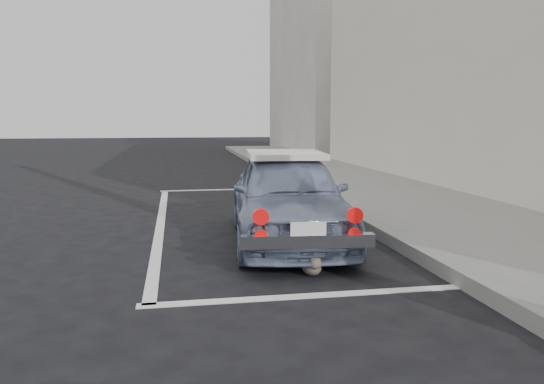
{
  "coord_description": "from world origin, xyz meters",
  "views": [
    {
      "loc": [
        -0.65,
        -4.73,
        1.5
      ],
      "look_at": [
        0.32,
        0.62,
        0.75
      ],
      "focal_mm": 35.0,
      "sensor_mm": 36.0,
      "label": 1
    }
  ],
  "objects": [
    {
      "name": "sidewalk",
      "position": [
        3.2,
        2.0,
        0.07
      ],
      "size": [
        2.8,
        40.0,
        0.15
      ],
      "primitive_type": "cube",
      "color": "slate",
      "rests_on": "ground"
    },
    {
      "name": "pline_rear",
      "position": [
        0.5,
        -0.5,
        0.0
      ],
      "size": [
        3.0,
        0.12,
        0.01
      ],
      "primitive_type": "cube",
      "color": "silver",
      "rests_on": "ground"
    },
    {
      "name": "ground",
      "position": [
        0.0,
        0.0,
        0.0
      ],
      "size": [
        80.0,
        80.0,
        0.0
      ],
      "primitive_type": "plane",
      "color": "black",
      "rests_on": "ground"
    },
    {
      "name": "retro_coupe",
      "position": [
        0.67,
        1.52,
        0.57
      ],
      "size": [
        1.61,
        3.39,
        1.12
      ],
      "rotation": [
        0.0,
        0.0,
        -0.09
      ],
      "color": "#7989A6",
      "rests_on": "ground"
    },
    {
      "name": "pline_front",
      "position": [
        0.5,
        6.5,
        0.0
      ],
      "size": [
        3.0,
        0.12,
        0.01
      ],
      "primitive_type": "cube",
      "color": "silver",
      "rests_on": "ground"
    },
    {
      "name": "building_far",
      "position": [
        6.35,
        20.0,
        4.0
      ],
      "size": [
        3.5,
        10.0,
        8.0
      ],
      "primitive_type": "cube",
      "color": "#B2ACA1",
      "rests_on": "ground"
    },
    {
      "name": "cat",
      "position": [
        0.61,
        0.09,
        0.1
      ],
      "size": [
        0.2,
        0.42,
        0.23
      ],
      "rotation": [
        0.0,
        0.0,
        0.04
      ],
      "color": "#645A4C",
      "rests_on": "ground"
    },
    {
      "name": "pline_side",
      "position": [
        -0.9,
        3.0,
        0.0
      ],
      "size": [
        0.12,
        7.0,
        0.01
      ],
      "primitive_type": "cube",
      "color": "silver",
      "rests_on": "ground"
    }
  ]
}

